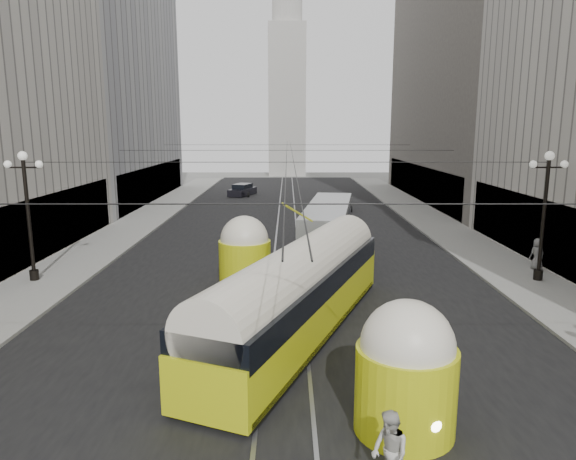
{
  "coord_description": "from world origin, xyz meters",
  "views": [
    {
      "loc": [
        0.07,
        -6.7,
        7.55
      ],
      "look_at": [
        0.09,
        15.99,
        3.08
      ],
      "focal_mm": 32.0,
      "sensor_mm": 36.0,
      "label": 1
    }
  ],
  "objects_px": {
    "pedestrian_sidewalk_right": "(537,254)",
    "pedestrian_crossing_b": "(390,453)",
    "streetcar": "(299,291)",
    "city_bus": "(328,226)"
  },
  "relations": [
    {
      "from": "streetcar",
      "to": "pedestrian_sidewalk_right",
      "type": "height_order",
      "value": "streetcar"
    },
    {
      "from": "city_bus",
      "to": "pedestrian_crossing_b",
      "type": "bearing_deg",
      "value": -91.03
    },
    {
      "from": "city_bus",
      "to": "pedestrian_crossing_b",
      "type": "distance_m",
      "value": 21.8
    },
    {
      "from": "streetcar",
      "to": "pedestrian_crossing_b",
      "type": "bearing_deg",
      "value": -78.64
    },
    {
      "from": "streetcar",
      "to": "pedestrian_sidewalk_right",
      "type": "relative_size",
      "value": 8.9
    },
    {
      "from": "streetcar",
      "to": "city_bus",
      "type": "xyz_separation_m",
      "value": [
        2.09,
        13.32,
        -0.07
      ]
    },
    {
      "from": "pedestrian_sidewalk_right",
      "to": "pedestrian_crossing_b",
      "type": "bearing_deg",
      "value": 47.19
    },
    {
      "from": "streetcar",
      "to": "city_bus",
      "type": "distance_m",
      "value": 13.48
    },
    {
      "from": "city_bus",
      "to": "pedestrian_sidewalk_right",
      "type": "distance_m",
      "value": 11.86
    },
    {
      "from": "pedestrian_crossing_b",
      "to": "pedestrian_sidewalk_right",
      "type": "bearing_deg",
      "value": 127.93
    }
  ]
}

